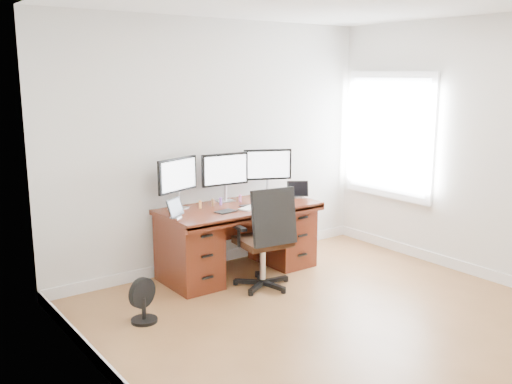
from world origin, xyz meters
TOP-DOWN VIEW (x-y plane):
  - ground at (0.00, 0.00)m, footprint 4.50×4.50m
  - back_wall at (0.00, 2.25)m, footprint 4.00×0.10m
  - right_wall at (2.00, 0.11)m, footprint 0.10×4.50m
  - desk at (0.00, 1.83)m, footprint 1.70×0.80m
  - office_chair at (-0.04, 1.29)m, footprint 0.62×0.62m
  - floor_fan at (-1.37, 1.27)m, footprint 0.27×0.23m
  - monitor_left at (-0.58, 2.07)m, footprint 0.53×0.22m
  - monitor_center at (-0.00, 2.07)m, footprint 0.55×0.16m
  - monitor_right at (0.58, 2.07)m, footprint 0.51×0.27m
  - tablet_left at (-0.78, 1.75)m, footprint 0.24×0.18m
  - tablet_right at (0.77, 1.75)m, footprint 0.24×0.19m
  - keyboard at (0.05, 1.64)m, footprint 0.34×0.23m
  - trackpad at (0.19, 1.62)m, footprint 0.14×0.14m
  - drawing_tablet at (-0.27, 1.66)m, footprint 0.23×0.17m
  - phone at (0.04, 1.75)m, footprint 0.13×0.10m
  - figurine_orange at (-0.39, 1.95)m, footprint 0.03×0.03m
  - figurine_brown at (-0.24, 1.95)m, footprint 0.03×0.03m
  - figurine_purple at (-0.14, 1.95)m, footprint 0.03×0.03m
  - figurine_pink at (0.11, 1.95)m, footprint 0.03×0.03m

SIDE VIEW (x-z plane):
  - ground at x=0.00m, z-range 0.00..0.00m
  - floor_fan at x=-1.37m, z-range -0.01..0.39m
  - office_chair at x=-0.04m, z-range -0.18..0.87m
  - desk at x=0.00m, z-range 0.03..0.78m
  - trackpad at x=0.19m, z-range 0.75..0.76m
  - drawing_tablet at x=-0.27m, z-range 0.75..0.76m
  - phone at x=0.04m, z-range 0.75..0.76m
  - keyboard at x=0.05m, z-range 0.75..0.76m
  - figurine_orange at x=-0.39m, z-range 0.75..0.84m
  - figurine_brown at x=-0.24m, z-range 0.75..0.84m
  - figurine_purple at x=-0.14m, z-range 0.75..0.84m
  - figurine_pink at x=0.11m, z-range 0.75..0.84m
  - tablet_left at x=-0.78m, z-range 0.74..0.93m
  - tablet_right at x=0.77m, z-range 0.74..0.93m
  - monitor_left at x=-0.58m, z-range 0.82..1.35m
  - monitor_center at x=0.00m, z-range 0.82..1.35m
  - monitor_right at x=0.58m, z-range 0.82..1.35m
  - back_wall at x=0.00m, z-range 0.00..2.70m
  - right_wall at x=2.00m, z-range 0.00..2.70m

